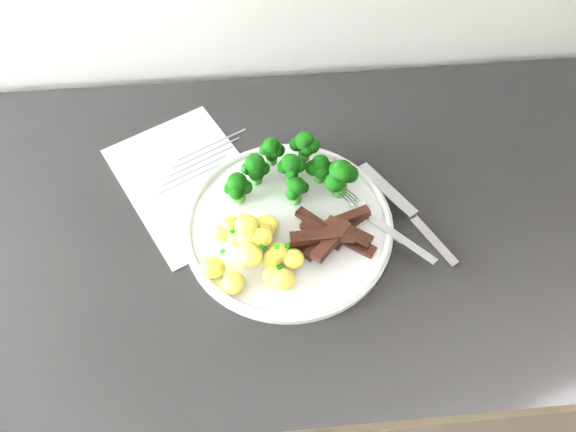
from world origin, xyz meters
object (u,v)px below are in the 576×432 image
(recipe_paper, at_px, (189,180))
(knife, at_px, (418,225))
(broccoli, at_px, (295,168))
(counter, at_px, (246,341))
(plate, at_px, (288,224))
(beef_strips, at_px, (331,234))
(potatoes, at_px, (253,247))
(fork, at_px, (386,227))

(recipe_paper, distance_m, knife, 0.36)
(broccoli, bearing_deg, counter, -150.67)
(knife, bearing_deg, plate, 174.43)
(knife, bearing_deg, broccoli, 152.36)
(knife, bearing_deg, beef_strips, -174.23)
(plate, distance_m, potatoes, 0.08)
(counter, bearing_deg, plate, -7.60)
(recipe_paper, relative_size, potatoes, 2.25)
(counter, bearing_deg, beef_strips, -16.51)
(recipe_paper, bearing_deg, fork, -23.64)
(plate, xyz_separation_m, fork, (0.14, -0.02, 0.01))
(knife, bearing_deg, counter, 173.77)
(beef_strips, distance_m, fork, 0.08)
(recipe_paper, distance_m, fork, 0.32)
(counter, xyz_separation_m, plate, (0.09, -0.01, 0.48))
(beef_strips, relative_size, knife, 0.66)
(potatoes, bearing_deg, recipe_paper, 122.16)
(counter, xyz_separation_m, recipe_paper, (-0.06, 0.09, 0.47))
(fork, distance_m, knife, 0.05)
(fork, bearing_deg, broccoli, 141.81)
(plate, xyz_separation_m, knife, (0.19, -0.02, -0.00))
(beef_strips, xyz_separation_m, knife, (0.13, 0.01, -0.01))
(plate, bearing_deg, beef_strips, -28.90)
(broccoli, bearing_deg, beef_strips, -68.39)
(recipe_paper, relative_size, fork, 2.13)
(recipe_paper, xyz_separation_m, potatoes, (0.09, -0.15, 0.03))
(plate, bearing_deg, potatoes, -138.20)
(counter, xyz_separation_m, beef_strips, (0.15, -0.04, 0.49))
(counter, height_order, plate, plate)
(counter, relative_size, plate, 7.99)
(plate, relative_size, fork, 2.03)
(counter, relative_size, fork, 16.23)
(counter, height_order, recipe_paper, recipe_paper)
(beef_strips, bearing_deg, counter, 163.49)
(potatoes, distance_m, knife, 0.25)
(counter, relative_size, recipe_paper, 7.63)
(counter, height_order, fork, fork)
(recipe_paper, bearing_deg, beef_strips, -33.00)
(counter, xyz_separation_m, knife, (0.29, -0.03, 0.48))
(recipe_paper, distance_m, broccoli, 0.17)
(potatoes, bearing_deg, plate, 41.80)
(plate, height_order, knife, knife)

